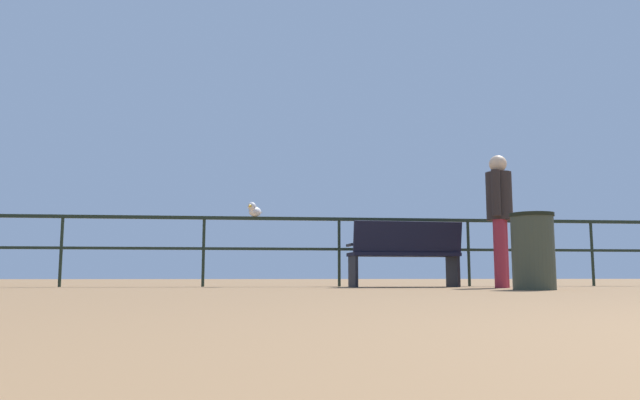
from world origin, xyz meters
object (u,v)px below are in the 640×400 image
object	(u,v)px
person_by_bench	(500,211)
trash_bin	(533,251)
bench_near_left	(405,251)
seagull_on_rail	(254,210)

from	to	relation	value
person_by_bench	trash_bin	distance (m)	1.28
bench_near_left	person_by_bench	size ratio (longest dim) A/B	0.90
person_by_bench	trash_bin	xyz separation A→B (m)	(-0.10, -1.14, -0.58)
bench_near_left	seagull_on_rail	xyz separation A→B (m)	(-2.12, 0.65, 0.62)
bench_near_left	trash_bin	world-z (taller)	bench_near_left
person_by_bench	seagull_on_rail	distance (m)	3.50
seagull_on_rail	trash_bin	world-z (taller)	seagull_on_rail
seagull_on_rail	trash_bin	size ratio (longest dim) A/B	0.48
bench_near_left	trash_bin	bearing A→B (deg)	-60.78
person_by_bench	seagull_on_rail	world-z (taller)	person_by_bench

